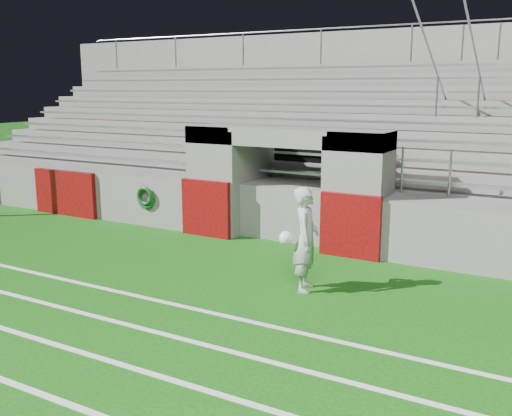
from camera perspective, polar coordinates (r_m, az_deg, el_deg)
The scene contains 4 objects.
ground at distance 10.44m, azimuth -5.84°, elevation -7.60°, with size 90.00×90.00×0.00m, color #124F0D.
stadium_structure at distance 17.09m, azimuth 9.59°, elevation 5.09°, with size 26.00×8.48×5.42m.
goalkeeper_with_ball at distance 9.89m, azimuth 4.97°, elevation -3.11°, with size 0.73×0.77×1.84m.
hose_coil at distance 14.64m, azimuth -11.00°, elevation 1.04°, with size 0.54×0.15×0.59m.
Camera 1 is at (5.69, -8.03, 3.48)m, focal length 40.00 mm.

